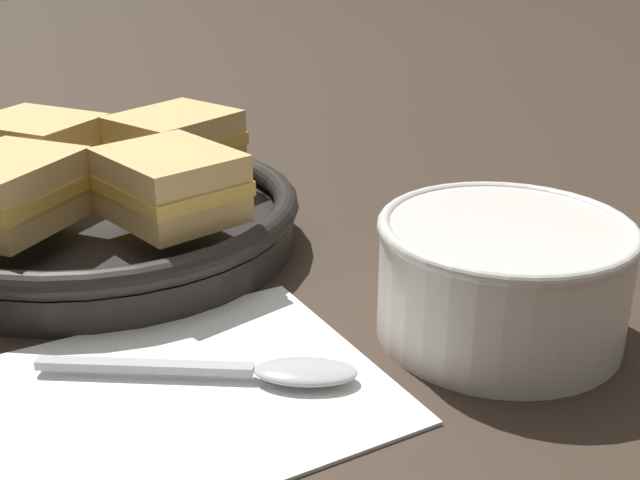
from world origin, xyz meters
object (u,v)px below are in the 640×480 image
object	(u,v)px
soup_bowl	(502,271)
sandwich_far_right	(38,147)
sandwich_far_left	(175,142)
spoon	(261,370)
skillet	(105,221)
sandwich_near_left	(8,192)
sandwich_near_right	(170,185)

from	to	relation	value
soup_bowl	sandwich_far_right	distance (m)	0.37
sandwich_far_left	sandwich_far_right	world-z (taller)	same
sandwich_far_left	soup_bowl	bearing A→B (deg)	-62.69
soup_bowl	spoon	xyz separation A→B (m)	(-0.15, 0.00, -0.03)
soup_bowl	skillet	bearing A→B (deg)	131.78
soup_bowl	spoon	bearing A→B (deg)	179.60
spoon	sandwich_near_left	size ratio (longest dim) A/B	1.41
spoon	sandwich_near_left	xyz separation A→B (m)	(-0.11, 0.18, 0.06)
spoon	sandwich_near_right	world-z (taller)	sandwich_near_right
sandwich_far_left	sandwich_near_left	bearing A→B (deg)	-149.13
sandwich_near_left	sandwich_far_right	distance (m)	0.11
sandwich_far_right	skillet	bearing A→B (deg)	-59.13
spoon	sandwich_far_left	distance (m)	0.27
spoon	skillet	xyz separation A→B (m)	(-0.05, 0.22, 0.01)
soup_bowl	spoon	size ratio (longest dim) A/B	0.90
soup_bowl	sandwich_near_left	distance (m)	0.32
sandwich_near_right	sandwich_far_left	distance (m)	0.11
sandwich_near_left	sandwich_near_right	distance (m)	0.11
skillet	sandwich_far_right	size ratio (longest dim) A/B	2.46
soup_bowl	sandwich_near_left	world-z (taller)	sandwich_near_left
spoon	skillet	bearing A→B (deg)	128.07
sandwich_near_right	sandwich_near_left	bearing A→B (deg)	165.87
soup_bowl	sandwich_near_left	size ratio (longest dim) A/B	1.26
soup_bowl	sandwich_far_left	world-z (taller)	sandwich_far_left
spoon	sandwich_far_right	xyz separation A→B (m)	(-0.09, 0.28, 0.06)
sandwich_near_left	sandwich_far_right	size ratio (longest dim) A/B	1.00
spoon	sandwich_far_left	xyz separation A→B (m)	(0.01, 0.26, 0.06)
sandwich_near_left	sandwich_near_right	bearing A→B (deg)	-14.13
spoon	skillet	size ratio (longest dim) A/B	0.57
spoon	skillet	world-z (taller)	skillet
skillet	sandwich_near_right	world-z (taller)	sandwich_near_right
soup_bowl	sandwich_far_right	world-z (taller)	sandwich_far_right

